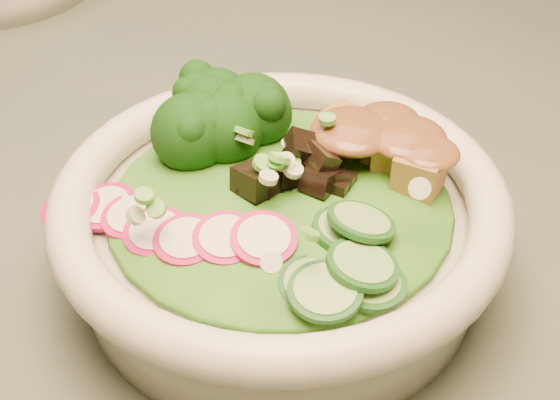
% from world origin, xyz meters
% --- Properties ---
extents(dining_table, '(1.20, 0.80, 0.75)m').
position_xyz_m(dining_table, '(0.00, 0.00, 0.64)').
color(dining_table, black).
rests_on(dining_table, ground).
extents(salad_bowl, '(0.28, 0.28, 0.08)m').
position_xyz_m(salad_bowl, '(0.01, -0.11, 0.79)').
color(salad_bowl, silver).
rests_on(salad_bowl, dining_table).
extents(lettuce_bed, '(0.21, 0.21, 0.02)m').
position_xyz_m(lettuce_bed, '(0.01, -0.11, 0.81)').
color(lettuce_bed, '#306C16').
rests_on(lettuce_bed, salad_bowl).
extents(broccoli_florets, '(0.09, 0.09, 0.05)m').
position_xyz_m(broccoli_florets, '(-0.04, -0.07, 0.83)').
color(broccoli_florets, black).
rests_on(broccoli_florets, salad_bowl).
extents(radish_slices, '(0.12, 0.06, 0.02)m').
position_xyz_m(radish_slices, '(-0.03, -0.16, 0.82)').
color(radish_slices, '#B40D4F').
rests_on(radish_slices, salad_bowl).
extents(cucumber_slices, '(0.08, 0.08, 0.04)m').
position_xyz_m(cucumber_slices, '(0.06, -0.15, 0.82)').
color(cucumber_slices, '#A0CB71').
rests_on(cucumber_slices, salad_bowl).
extents(mushroom_heap, '(0.08, 0.08, 0.04)m').
position_xyz_m(mushroom_heap, '(0.02, -0.10, 0.83)').
color(mushroom_heap, black).
rests_on(mushroom_heap, salad_bowl).
extents(tofu_cubes, '(0.10, 0.08, 0.04)m').
position_xyz_m(tofu_cubes, '(0.05, -0.06, 0.82)').
color(tofu_cubes, '#9E6834').
rests_on(tofu_cubes, salad_bowl).
extents(peanut_sauce, '(0.07, 0.06, 0.02)m').
position_xyz_m(peanut_sauce, '(0.05, -0.06, 0.84)').
color(peanut_sauce, brown).
rests_on(peanut_sauce, tofu_cubes).
extents(scallion_garnish, '(0.20, 0.20, 0.02)m').
position_xyz_m(scallion_garnish, '(0.01, -0.11, 0.84)').
color(scallion_garnish, '#64BA41').
rests_on(scallion_garnish, salad_bowl).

